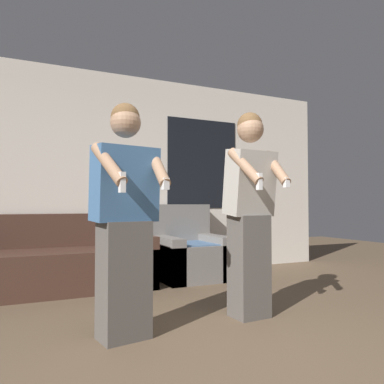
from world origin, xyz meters
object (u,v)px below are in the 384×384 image
at_px(armchair, 188,254).
at_px(person_left, 125,219).
at_px(couch, 57,263).
at_px(person_right, 250,210).

bearing_deg(armchair, person_left, -125.56).
xyz_separation_m(couch, armchair, (1.62, 0.01, 0.01)).
height_order(armchair, person_right, person_right).
relative_size(armchair, person_right, 0.55).
xyz_separation_m(couch, person_right, (1.40, -1.77, 0.60)).
bearing_deg(couch, person_right, -51.60).
bearing_deg(person_right, couch, 128.40).
distance_m(couch, armchair, 1.62).
height_order(couch, person_right, person_right).
height_order(person_left, person_right, person_right).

